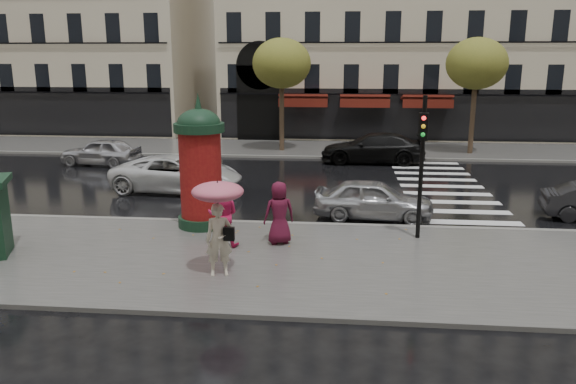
# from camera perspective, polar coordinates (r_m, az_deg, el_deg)

# --- Properties ---
(ground) EXTENTS (160.00, 160.00, 0.00)m
(ground) POSITION_cam_1_polar(r_m,az_deg,el_deg) (16.15, -0.33, -6.62)
(ground) COLOR black
(ground) RESTS_ON ground
(near_sidewalk) EXTENTS (90.00, 7.00, 0.12)m
(near_sidewalk) POSITION_cam_1_polar(r_m,az_deg,el_deg) (15.67, -0.51, -7.04)
(near_sidewalk) COLOR #474744
(near_sidewalk) RESTS_ON ground
(far_sidewalk) EXTENTS (90.00, 6.00, 0.12)m
(far_sidewalk) POSITION_cam_1_polar(r_m,az_deg,el_deg) (34.56, 2.85, 4.40)
(far_sidewalk) COLOR #474744
(far_sidewalk) RESTS_ON ground
(near_kerb) EXTENTS (90.00, 0.25, 0.14)m
(near_kerb) POSITION_cam_1_polar(r_m,az_deg,el_deg) (18.96, 0.59, -3.30)
(near_kerb) COLOR slate
(near_kerb) RESTS_ON ground
(far_kerb) EXTENTS (90.00, 0.25, 0.14)m
(far_kerb) POSITION_cam_1_polar(r_m,az_deg,el_deg) (31.60, 2.60, 3.55)
(far_kerb) COLOR slate
(far_kerb) RESTS_ON ground
(zebra_crossing) EXTENTS (3.60, 11.75, 0.01)m
(zebra_crossing) POSITION_cam_1_polar(r_m,az_deg,el_deg) (25.69, 15.33, 0.58)
(zebra_crossing) COLOR silver
(zebra_crossing) RESTS_ON ground
(tree_far_left) EXTENTS (3.40, 3.40, 6.64)m
(tree_far_left) POSITION_cam_1_polar(r_m,az_deg,el_deg) (33.27, -0.65, 12.90)
(tree_far_left) COLOR #38281C
(tree_far_left) RESTS_ON ground
(tree_far_right) EXTENTS (3.40, 3.40, 6.64)m
(tree_far_right) POSITION_cam_1_polar(r_m,az_deg,el_deg) (33.91, 18.61, 12.22)
(tree_far_right) COLOR #38281C
(tree_far_right) RESTS_ON ground
(woman_umbrella) EXTENTS (1.31, 1.31, 2.51)m
(woman_umbrella) POSITION_cam_1_polar(r_m,az_deg,el_deg) (14.17, -7.09, -2.09)
(woman_umbrella) COLOR beige
(woman_umbrella) RESTS_ON near_sidewalk
(woman_red) EXTENTS (0.92, 0.72, 1.89)m
(woman_red) POSITION_cam_1_polar(r_m,az_deg,el_deg) (16.56, -6.61, -2.33)
(woman_red) COLOR #B61646
(woman_red) RESTS_ON near_sidewalk
(man_burgundy) EXTENTS (1.08, 0.89, 1.88)m
(man_burgundy) POSITION_cam_1_polar(r_m,az_deg,el_deg) (16.67, -0.90, -2.13)
(man_burgundy) COLOR #501025
(man_burgundy) RESTS_ON near_sidewalk
(morris_column) EXTENTS (1.62, 1.62, 4.36)m
(morris_column) POSITION_cam_1_polar(r_m,az_deg,el_deg) (18.37, -8.90, 2.85)
(morris_column) COLOR black
(morris_column) RESTS_ON near_sidewalk
(traffic_light) EXTENTS (0.30, 0.42, 4.36)m
(traffic_light) POSITION_cam_1_polar(r_m,az_deg,el_deg) (17.20, 13.46, 3.80)
(traffic_light) COLOR black
(traffic_light) RESTS_ON near_sidewalk
(car_silver) EXTENTS (4.27, 2.00, 1.41)m
(car_silver) POSITION_cam_1_polar(r_m,az_deg,el_deg) (19.92, 8.66, -0.72)
(car_silver) COLOR #A8A9AD
(car_silver) RESTS_ON ground
(car_white) EXTENTS (5.66, 2.96, 1.52)m
(car_white) POSITION_cam_1_polar(r_m,az_deg,el_deg) (24.17, -11.18, 1.84)
(car_white) COLOR silver
(car_white) RESTS_ON ground
(car_black) EXTENTS (5.56, 2.33, 1.60)m
(car_black) POSITION_cam_1_polar(r_m,az_deg,el_deg) (30.50, 8.62, 4.44)
(car_black) COLOR black
(car_black) RESTS_ON ground
(car_far_silver) EXTENTS (4.37, 2.20, 1.43)m
(car_far_silver) POSITION_cam_1_polar(r_m,az_deg,el_deg) (31.11, -18.46, 3.90)
(car_far_silver) COLOR #B3B2B7
(car_far_silver) RESTS_ON ground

